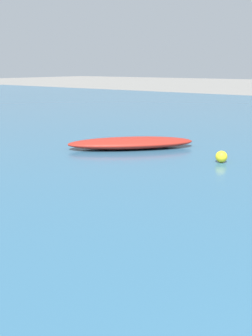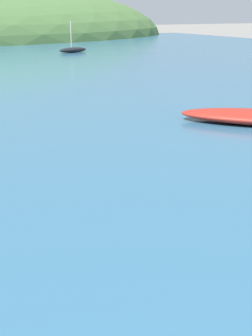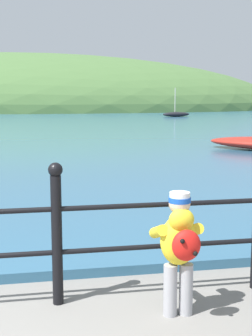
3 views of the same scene
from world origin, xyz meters
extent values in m
cube|color=#2D5B7A|center=(0.00, 32.00, 0.05)|extent=(80.00, 60.00, 0.10)
ellipsoid|color=#476B38|center=(0.00, 66.53, 0.00)|extent=(75.50, 41.53, 15.66)
cylinder|color=black|center=(1.48, 1.50, 0.55)|extent=(0.09, 0.09, 1.10)
sphere|color=black|center=(1.48, 1.50, 1.15)|extent=(0.12, 0.12, 0.12)
cylinder|color=#99999E|center=(2.35, 1.11, 0.21)|extent=(0.11, 0.11, 0.42)
cylinder|color=#99999E|center=(2.48, 1.11, 0.21)|extent=(0.11, 0.11, 0.42)
ellipsoid|color=yellow|center=(2.41, 1.11, 0.62)|extent=(0.30, 0.23, 0.40)
ellipsoid|color=yellow|center=(2.41, 1.05, 0.80)|extent=(0.20, 0.12, 0.18)
cylinder|color=yellow|center=(2.27, 1.20, 0.67)|extent=(0.10, 0.31, 0.19)
cylinder|color=yellow|center=(2.55, 1.20, 0.67)|extent=(0.10, 0.31, 0.19)
sphere|color=beige|center=(2.41, 1.11, 0.92)|extent=(0.17, 0.17, 0.17)
cylinder|color=#194CB2|center=(2.41, 1.11, 0.94)|extent=(0.17, 0.17, 0.04)
cylinder|color=silver|center=(2.41, 1.11, 0.98)|extent=(0.16, 0.16, 0.04)
ellipsoid|color=red|center=(2.41, 0.92, 0.64)|extent=(0.22, 0.13, 0.24)
sphere|color=black|center=(2.36, 0.85, 0.70)|extent=(0.04, 0.04, 0.04)
sphere|color=black|center=(2.46, 0.85, 0.59)|extent=(0.04, 0.04, 0.04)
ellipsoid|color=black|center=(13.22, 37.00, 0.30)|extent=(2.69, 1.34, 0.41)
cylinder|color=beige|center=(13.10, 36.97, 1.54)|extent=(0.07, 0.07, 2.06)
camera|label=1|loc=(-3.29, 1.84, 3.19)|focal=42.00mm
camera|label=2|loc=(-1.35, 0.49, 3.39)|focal=50.00mm
camera|label=3|loc=(1.34, -2.29, 1.73)|focal=50.00mm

